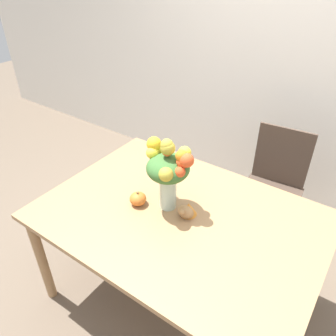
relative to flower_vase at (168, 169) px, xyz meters
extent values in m
plane|color=brown|center=(0.09, -0.02, -0.99)|extent=(12.00, 12.00, 0.00)
cube|color=white|center=(0.09, 1.54, 0.36)|extent=(8.00, 0.06, 2.70)
cube|color=#9E754C|center=(0.09, -0.02, -0.27)|extent=(1.53, 1.09, 0.03)
cylinder|color=#9E754C|center=(-0.61, -0.51, -0.64)|extent=(0.06, 0.06, 0.71)
cylinder|color=#9E754C|center=(-0.61, 0.46, -0.64)|extent=(0.06, 0.06, 0.71)
cylinder|color=#9E754C|center=(0.80, 0.46, -0.64)|extent=(0.06, 0.06, 0.71)
cylinder|color=#B2CCBC|center=(0.00, 0.00, -0.15)|extent=(0.09, 0.09, 0.22)
cylinder|color=silver|center=(0.00, 0.00, -0.21)|extent=(0.08, 0.08, 0.10)
cylinder|color=#38662D|center=(0.02, 0.00, -0.11)|extent=(0.01, 0.00, 0.26)
cylinder|color=#38662D|center=(0.00, 0.02, -0.11)|extent=(0.01, 0.01, 0.26)
cylinder|color=#38662D|center=(-0.02, 0.01, -0.11)|extent=(0.01, 0.01, 0.26)
cylinder|color=#38662D|center=(-0.02, -0.01, -0.11)|extent=(0.01, 0.01, 0.26)
cylinder|color=#38662D|center=(0.00, -0.02, -0.11)|extent=(0.01, 0.01, 0.26)
ellipsoid|color=#38662D|center=(0.00, 0.00, 0.01)|extent=(0.23, 0.23, 0.14)
sphere|color=yellow|center=(0.07, 0.05, 0.10)|extent=(0.07, 0.07, 0.07)
sphere|color=#AD9E33|center=(0.00, 0.00, 0.13)|extent=(0.08, 0.08, 0.08)
sphere|color=#D64C23|center=(0.11, 0.00, 0.10)|extent=(0.07, 0.07, 0.07)
sphere|color=yellow|center=(-0.13, 0.06, 0.05)|extent=(0.07, 0.07, 0.07)
sphere|color=#AD9E33|center=(-0.01, 0.00, 0.15)|extent=(0.07, 0.07, 0.07)
sphere|color=yellow|center=(-0.12, 0.03, 0.10)|extent=(0.08, 0.08, 0.08)
sphere|color=#AD9E33|center=(0.05, -0.09, 0.04)|extent=(0.07, 0.07, 0.07)
sphere|color=#D64C23|center=(0.00, -0.01, 0.12)|extent=(0.06, 0.06, 0.06)
sphere|color=yellow|center=(-0.11, 0.00, 0.06)|extent=(0.07, 0.07, 0.07)
sphere|color=#D64C23|center=(0.09, 0.00, 0.08)|extent=(0.07, 0.07, 0.07)
sphere|color=orange|center=(0.08, 0.01, 0.11)|extent=(0.06, 0.06, 0.06)
sphere|color=#D64C23|center=(0.09, -0.03, 0.04)|extent=(0.06, 0.06, 0.06)
ellipsoid|color=orange|center=(-0.15, -0.09, -0.22)|extent=(0.10, 0.10, 0.08)
cylinder|color=brown|center=(-0.15, -0.09, -0.18)|extent=(0.01, 0.01, 0.02)
ellipsoid|color=#A87A4C|center=(0.13, -0.02, -0.22)|extent=(0.09, 0.07, 0.07)
cone|color=orange|center=(0.13, 0.01, -0.22)|extent=(0.09, 0.09, 0.08)
sphere|color=#A87A4C|center=(0.13, -0.06, -0.19)|extent=(0.03, 0.03, 0.03)
cube|color=#47382D|center=(0.35, 0.81, -0.56)|extent=(0.46, 0.46, 0.02)
cylinder|color=#47382D|center=(0.19, 0.63, -0.78)|extent=(0.04, 0.04, 0.43)
cylinder|color=#47382D|center=(0.53, 0.66, -0.78)|extent=(0.04, 0.04, 0.43)
cylinder|color=#47382D|center=(0.16, 0.97, -0.78)|extent=(0.04, 0.04, 0.43)
cylinder|color=#47382D|center=(0.50, 0.99, -0.78)|extent=(0.04, 0.04, 0.43)
cube|color=#47382D|center=(0.33, 1.01, -0.31)|extent=(0.40, 0.05, 0.46)
camera|label=1|loc=(0.83, -1.18, 0.98)|focal=35.00mm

